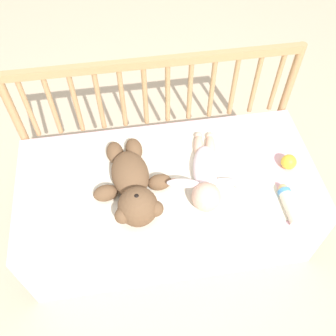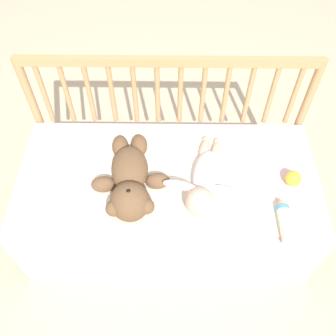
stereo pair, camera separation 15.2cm
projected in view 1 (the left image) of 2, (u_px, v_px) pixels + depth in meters
name	position (u px, v px, depth m)	size (l,w,h in m)	color
ground_plane	(168.00, 224.00, 1.91)	(12.00, 12.00, 0.00)	#C6B293
crib_mattress	(168.00, 202.00, 1.74)	(1.26, 0.60, 0.42)	#EDB7C6
crib_rail	(157.00, 100.00, 1.65)	(1.26, 0.04, 0.77)	tan
blanket	(168.00, 177.00, 1.56)	(0.86, 0.55, 0.01)	silver
teddy_bear	(133.00, 185.00, 1.46)	(0.32, 0.45, 0.16)	brown
baby	(205.00, 176.00, 1.52)	(0.32, 0.42, 0.11)	white
toy_ball	(289.00, 162.00, 1.57)	(0.06, 0.06, 0.06)	yellow
baby_bottle	(289.00, 203.00, 1.46)	(0.05, 0.17, 0.05)	#F4E5CC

